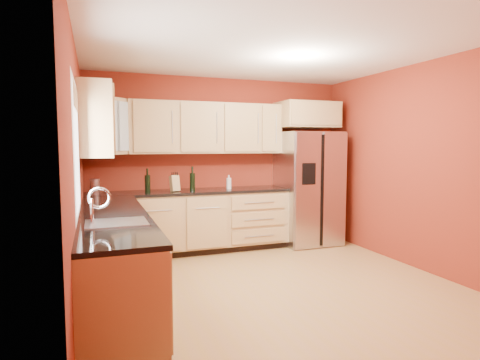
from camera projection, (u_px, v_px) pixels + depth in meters
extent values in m
plane|color=#AC8342|center=(274.00, 286.00, 4.49)|extent=(4.00, 4.00, 0.00)
plane|color=silver|center=(275.00, 49.00, 4.26)|extent=(4.00, 4.00, 0.00)
cube|color=maroon|center=(220.00, 163.00, 6.25)|extent=(4.00, 0.04, 2.60)
cube|color=maroon|center=(410.00, 189.00, 2.51)|extent=(4.00, 0.04, 2.60)
cube|color=maroon|center=(77.00, 175.00, 3.70)|extent=(0.04, 4.00, 2.60)
cube|color=maroon|center=(418.00, 167.00, 5.06)|extent=(0.04, 4.00, 2.60)
cube|color=tan|center=(191.00, 223.00, 5.86)|extent=(2.90, 0.60, 0.88)
cube|color=tan|center=(114.00, 263.00, 3.87)|extent=(0.60, 2.80, 0.88)
cube|color=black|center=(190.00, 192.00, 5.81)|extent=(2.90, 0.62, 0.04)
cube|color=black|center=(114.00, 216.00, 3.84)|extent=(0.62, 2.80, 0.04)
cube|color=tan|center=(207.00, 128.00, 5.96)|extent=(2.30, 0.33, 0.75)
cube|color=tan|center=(94.00, 122.00, 4.38)|extent=(0.33, 1.35, 0.75)
cube|color=tan|center=(107.00, 126.00, 5.32)|extent=(0.67, 0.67, 0.75)
cube|color=tan|center=(307.00, 115.00, 6.36)|extent=(0.92, 0.60, 0.40)
cube|color=#A6A6AB|center=(308.00, 188.00, 6.40)|extent=(0.90, 0.75, 1.78)
cube|color=white|center=(77.00, 148.00, 3.21)|extent=(0.03, 0.90, 1.00)
cylinder|color=#A6A6AB|center=(95.00, 187.00, 5.37)|extent=(0.13, 0.13, 0.20)
cylinder|color=#A6A6AB|center=(95.00, 188.00, 5.32)|extent=(0.14, 0.14, 0.18)
cube|color=#A78551|center=(175.00, 183.00, 5.67)|extent=(0.13, 0.13, 0.23)
cylinder|color=silver|center=(229.00, 182.00, 5.97)|extent=(0.07, 0.07, 0.21)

